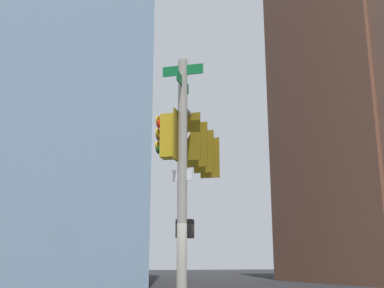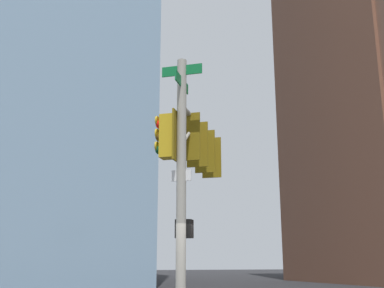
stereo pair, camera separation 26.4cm
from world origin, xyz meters
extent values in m
cylinder|color=#9E998C|center=(0.00, 0.09, 3.14)|extent=(0.22, 0.22, 6.28)
cylinder|color=#9E998C|center=(1.01, 1.63, 5.15)|extent=(2.13, 3.15, 0.12)
cylinder|color=#9E998C|center=(0.36, 0.65, 4.70)|extent=(0.64, 0.91, 0.75)
cube|color=#0F6B33|center=(0.00, 0.09, 6.03)|extent=(0.82, 0.56, 0.24)
cube|color=#0F6B33|center=(0.00, 0.09, 5.73)|extent=(0.56, 0.83, 0.24)
cube|color=white|center=(0.00, 0.09, 3.55)|extent=(0.39, 0.27, 0.24)
cube|color=gold|center=(0.44, 0.76, 4.59)|extent=(0.47, 0.47, 1.00)
cube|color=#775E0F|center=(0.33, 0.60, 4.59)|extent=(0.48, 0.33, 1.16)
sphere|color=red|center=(0.55, 0.93, 4.89)|extent=(0.20, 0.20, 0.20)
cylinder|color=gold|center=(0.59, 0.99, 4.98)|extent=(0.21, 0.16, 0.23)
sphere|color=#4C330A|center=(0.55, 0.93, 4.59)|extent=(0.20, 0.20, 0.20)
cylinder|color=gold|center=(0.59, 0.99, 4.68)|extent=(0.21, 0.16, 0.23)
sphere|color=#0A3819|center=(0.55, 0.93, 4.29)|extent=(0.20, 0.20, 0.20)
cylinder|color=gold|center=(0.59, 0.99, 4.38)|extent=(0.21, 0.16, 0.23)
cube|color=gold|center=(0.88, 1.43, 4.59)|extent=(0.47, 0.47, 1.00)
cube|color=#775E0F|center=(0.78, 1.27, 4.59)|extent=(0.48, 0.33, 1.16)
sphere|color=#470A07|center=(0.99, 1.60, 4.89)|extent=(0.20, 0.20, 0.20)
cylinder|color=gold|center=(1.03, 1.66, 4.98)|extent=(0.21, 0.16, 0.23)
sphere|color=#4C330A|center=(0.99, 1.60, 4.59)|extent=(0.20, 0.20, 0.20)
cylinder|color=gold|center=(1.03, 1.66, 4.68)|extent=(0.21, 0.16, 0.23)
sphere|color=green|center=(0.99, 1.60, 4.29)|extent=(0.20, 0.20, 0.20)
cylinder|color=gold|center=(1.03, 1.66, 4.38)|extent=(0.21, 0.16, 0.23)
cube|color=gold|center=(1.32, 2.10, 4.59)|extent=(0.47, 0.47, 1.00)
cube|color=#775E0F|center=(1.22, 1.94, 4.59)|extent=(0.48, 0.33, 1.16)
sphere|color=#470A07|center=(1.43, 2.27, 4.89)|extent=(0.20, 0.20, 0.20)
cylinder|color=gold|center=(1.47, 2.33, 4.98)|extent=(0.21, 0.16, 0.23)
sphere|color=#F29E0C|center=(1.43, 2.27, 4.59)|extent=(0.20, 0.20, 0.20)
cylinder|color=gold|center=(1.47, 2.33, 4.68)|extent=(0.21, 0.16, 0.23)
sphere|color=#0A3819|center=(1.43, 2.27, 4.29)|extent=(0.20, 0.20, 0.20)
cylinder|color=gold|center=(1.47, 2.33, 4.38)|extent=(0.21, 0.16, 0.23)
cube|color=gold|center=(1.76, 2.77, 4.59)|extent=(0.47, 0.47, 1.00)
cube|color=#775E0F|center=(1.66, 2.61, 4.59)|extent=(0.48, 0.33, 1.16)
sphere|color=#470A07|center=(1.88, 2.94, 4.89)|extent=(0.20, 0.20, 0.20)
cylinder|color=gold|center=(1.91, 3.00, 4.98)|extent=(0.21, 0.16, 0.23)
sphere|color=#F29E0C|center=(1.88, 2.94, 4.59)|extent=(0.20, 0.20, 0.20)
cylinder|color=gold|center=(1.91, 3.00, 4.68)|extent=(0.21, 0.16, 0.23)
sphere|color=#0A3819|center=(1.88, 2.94, 4.29)|extent=(0.20, 0.20, 0.20)
cylinder|color=gold|center=(1.91, 3.00, 4.38)|extent=(0.21, 0.16, 0.23)
cube|color=gold|center=(-0.26, 0.26, 4.45)|extent=(0.47, 0.47, 1.00)
cube|color=#775E0F|center=(-0.10, 0.16, 4.45)|extent=(0.33, 0.48, 1.16)
sphere|color=red|center=(-0.43, 0.37, 4.75)|extent=(0.20, 0.20, 0.20)
cylinder|color=gold|center=(-0.48, 0.41, 4.84)|extent=(0.16, 0.21, 0.23)
sphere|color=#4C330A|center=(-0.43, 0.37, 4.45)|extent=(0.20, 0.20, 0.20)
cylinder|color=gold|center=(-0.48, 0.41, 4.54)|extent=(0.16, 0.21, 0.23)
sphere|color=#0A3819|center=(-0.43, 0.37, 4.15)|extent=(0.20, 0.20, 0.20)
cylinder|color=gold|center=(-0.48, 0.41, 4.24)|extent=(0.16, 0.21, 0.23)
cube|color=black|center=(0.14, 0.31, 2.41)|extent=(0.44, 0.41, 0.40)
cube|color=#EA5914|center=(0.21, 0.42, 2.41)|extent=(0.22, 0.16, 0.28)
camera|label=1|loc=(-3.21, -9.67, 1.69)|focal=44.42mm
camera|label=2|loc=(-2.96, -9.75, 1.69)|focal=44.42mm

